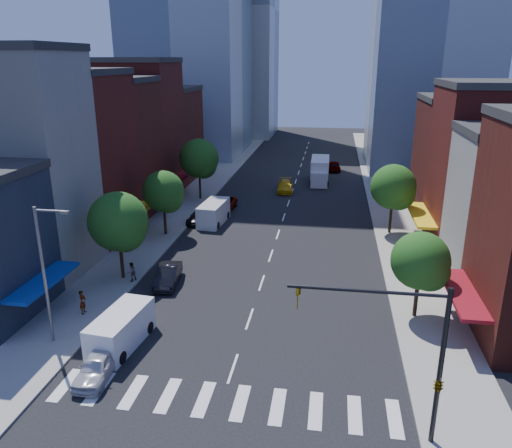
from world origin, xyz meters
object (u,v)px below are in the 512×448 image
(parked_car_second, at_px, (168,275))
(traffic_car_oncoming, at_px, (321,180))
(parked_car_front, at_px, (97,366))
(pedestrian_far, at_px, (131,272))
(cargo_van_far, at_px, (213,213))
(taxi, at_px, (285,186))
(box_truck, at_px, (320,171))
(parked_car_rear, at_px, (200,216))
(cargo_van_near, at_px, (120,330))
(pedestrian_near, at_px, (83,302))
(traffic_car_far, at_px, (334,166))
(parked_car_third, at_px, (223,204))

(parked_car_second, bearing_deg, traffic_car_oncoming, 65.59)
(parked_car_front, bearing_deg, pedestrian_far, 100.67)
(cargo_van_far, height_order, taxi, cargo_van_far)
(parked_car_second, distance_m, box_truck, 39.05)
(parked_car_rear, bearing_deg, taxi, 67.38)
(cargo_van_far, relative_size, pedestrian_far, 3.60)
(taxi, height_order, traffic_car_oncoming, taxi)
(cargo_van_far, xyz_separation_m, box_truck, (11.02, 21.59, 0.44))
(traffic_car_oncoming, distance_m, pedestrian_far, 38.47)
(cargo_van_near, height_order, pedestrian_near, cargo_van_near)
(parked_car_rear, relative_size, pedestrian_near, 2.67)
(taxi, height_order, pedestrian_near, pedestrian_near)
(traffic_car_far, xyz_separation_m, pedestrian_near, (-17.40, -51.64, 0.22))
(cargo_van_far, bearing_deg, traffic_car_far, 70.39)
(parked_car_third, height_order, pedestrian_far, pedestrian_far)
(parked_car_second, relative_size, parked_car_third, 0.85)
(parked_car_second, height_order, pedestrian_far, pedestrian_far)
(parked_car_third, xyz_separation_m, parked_car_rear, (-1.63, -4.83, -0.08))
(parked_car_front, bearing_deg, traffic_car_oncoming, 73.89)
(cargo_van_near, relative_size, traffic_car_far, 1.18)
(cargo_van_far, xyz_separation_m, traffic_car_far, (13.11, 29.86, -0.38))
(parked_car_front, height_order, parked_car_third, parked_car_third)
(cargo_van_far, relative_size, pedestrian_near, 3.29)
(cargo_van_far, height_order, pedestrian_near, cargo_van_far)
(parked_car_third, distance_m, traffic_car_far, 28.07)
(parked_car_second, height_order, pedestrian_near, pedestrian_near)
(parked_car_rear, distance_m, traffic_car_oncoming, 23.37)
(parked_car_third, xyz_separation_m, pedestrian_far, (-3.00, -21.08, 0.19))
(parked_car_second, relative_size, parked_car_rear, 1.00)
(parked_car_rear, relative_size, cargo_van_near, 0.84)
(parked_car_second, height_order, cargo_van_near, cargo_van_near)
(pedestrian_near, bearing_deg, parked_car_rear, -12.14)
(taxi, bearing_deg, traffic_car_oncoming, 37.85)
(parked_car_front, distance_m, box_truck, 51.32)
(parked_car_rear, bearing_deg, cargo_van_far, -1.48)
(taxi, relative_size, traffic_car_oncoming, 1.15)
(parked_car_third, distance_m, cargo_van_far, 5.05)
(parked_car_second, distance_m, pedestrian_near, 7.31)
(taxi, relative_size, traffic_car_far, 1.09)
(parked_car_second, distance_m, parked_car_rear, 16.16)
(taxi, height_order, box_truck, box_truck)
(traffic_car_oncoming, xyz_separation_m, pedestrian_near, (-15.65, -41.43, 0.29))
(parked_car_rear, bearing_deg, parked_car_front, -80.98)
(cargo_van_far, distance_m, pedestrian_far, 16.33)
(parked_car_front, xyz_separation_m, taxi, (6.50, 43.76, 0.03))
(parked_car_third, xyz_separation_m, pedestrian_near, (-4.30, -26.81, 0.27))
(pedestrian_far, bearing_deg, cargo_van_far, -158.90)
(parked_car_front, xyz_separation_m, pedestrian_near, (-4.30, 6.75, 0.31))
(traffic_car_far, relative_size, box_truck, 0.55)
(taxi, xyz_separation_m, box_truck, (4.51, 6.35, 0.88))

